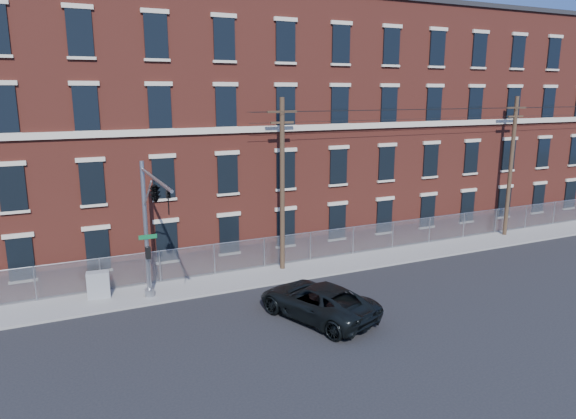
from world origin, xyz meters
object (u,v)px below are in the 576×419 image
(utility_cabinet, at_px, (98,285))
(utility_pole_near, at_px, (282,182))
(pickup_truck, at_px, (317,301))
(traffic_signal_mast, at_px, (153,205))

(utility_cabinet, bearing_deg, utility_pole_near, 8.21)
(utility_pole_near, height_order, pickup_truck, utility_pole_near)
(pickup_truck, xyz_separation_m, utility_cabinet, (-9.09, 6.62, -0.03))
(traffic_signal_mast, relative_size, utility_pole_near, 0.70)
(utility_pole_near, height_order, utility_cabinet, utility_pole_near)
(pickup_truck, bearing_deg, utility_pole_near, -120.75)
(pickup_truck, distance_m, utility_cabinet, 11.25)
(traffic_signal_mast, bearing_deg, utility_cabinet, 126.50)
(traffic_signal_mast, xyz_separation_m, utility_pole_near, (8.00, 3.42, -0.05))
(pickup_truck, relative_size, utility_cabinet, 4.37)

